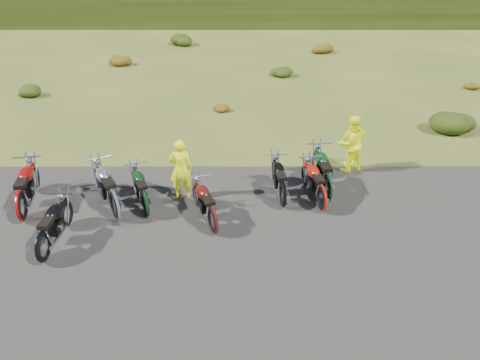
{
  "coord_description": "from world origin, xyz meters",
  "views": [
    {
      "loc": [
        0.4,
        -9.12,
        6.49
      ],
      "look_at": [
        0.41,
        1.3,
        0.98
      ],
      "focal_mm": 35.0,
      "sensor_mm": 36.0,
      "label": 1
    }
  ],
  "objects_px": {
    "motorcycle_0": "(47,261)",
    "motorcycle_7": "(326,201)",
    "person_middle": "(181,170)",
    "motorcycle_3": "(117,219)"
  },
  "relations": [
    {
      "from": "motorcycle_0",
      "to": "motorcycle_7",
      "type": "bearing_deg",
      "value": -66.0
    },
    {
      "from": "person_middle",
      "to": "motorcycle_3",
      "type": "bearing_deg",
      "value": 32.3
    },
    {
      "from": "motorcycle_7",
      "to": "motorcycle_3",
      "type": "bearing_deg",
      "value": 95.61
    },
    {
      "from": "motorcycle_3",
      "to": "motorcycle_7",
      "type": "bearing_deg",
      "value": -109.7
    },
    {
      "from": "motorcycle_0",
      "to": "motorcycle_7",
      "type": "height_order",
      "value": "motorcycle_7"
    },
    {
      "from": "motorcycle_3",
      "to": "motorcycle_0",
      "type": "bearing_deg",
      "value": 116.31
    },
    {
      "from": "motorcycle_0",
      "to": "person_middle",
      "type": "xyz_separation_m",
      "value": [
        2.74,
        2.83,
        0.85
      ]
    },
    {
      "from": "motorcycle_0",
      "to": "motorcycle_3",
      "type": "relative_size",
      "value": 0.89
    },
    {
      "from": "motorcycle_7",
      "to": "person_middle",
      "type": "distance_m",
      "value": 4.06
    },
    {
      "from": "motorcycle_0",
      "to": "motorcycle_7",
      "type": "distance_m",
      "value": 7.2
    }
  ]
}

